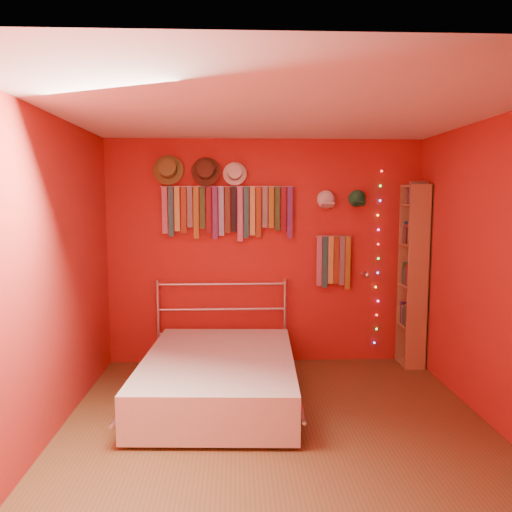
{
  "coord_description": "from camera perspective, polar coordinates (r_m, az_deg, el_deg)",
  "views": [
    {
      "loc": [
        -0.33,
        -3.79,
        1.84
      ],
      "look_at": [
        -0.13,
        0.9,
        1.3
      ],
      "focal_mm": 35.0,
      "sensor_mm": 36.0,
      "label": 1
    }
  ],
  "objects": [
    {
      "name": "fedora_white",
      "position": [
        5.46,
        -2.44,
        9.48
      ],
      "size": [
        0.26,
        0.14,
        0.25
      ],
      "rotation": [
        1.36,
        0.0,
        0.0
      ],
      "color": "white",
      "rests_on": "back_wall"
    },
    {
      "name": "cap_white",
      "position": [
        5.58,
        7.99,
        6.38
      ],
      "size": [
        0.19,
        0.24,
        0.19
      ],
      "color": "white",
      "rests_on": "back_wall"
    },
    {
      "name": "bookshelf",
      "position": [
        5.74,
        17.91,
        -2.06
      ],
      "size": [
        0.25,
        0.34,
        2.0
      ],
      "color": "olive",
      "rests_on": "ground"
    },
    {
      "name": "back_wall",
      "position": [
        5.59,
        1.02,
        0.43
      ],
      "size": [
        3.5,
        0.02,
        2.5
      ],
      "primitive_type": "cube",
      "color": "maroon",
      "rests_on": "ground"
    },
    {
      "name": "fedora_brown",
      "position": [
        5.46,
        -5.78,
        9.68
      ],
      "size": [
        0.31,
        0.17,
        0.31
      ],
      "rotation": [
        1.36,
        0.0,
        0.0
      ],
      "color": "#472A19",
      "rests_on": "back_wall"
    },
    {
      "name": "reading_lamp",
      "position": [
        5.59,
        12.53,
        -2.09
      ],
      "size": [
        0.06,
        0.26,
        0.08
      ],
      "color": "silver",
      "rests_on": "back_wall"
    },
    {
      "name": "fairy_lights",
      "position": [
        5.77,
        13.77,
        -0.29
      ],
      "size": [
        0.06,
        0.02,
        1.97
      ],
      "color": "#FF3333",
      "rests_on": "back_wall"
    },
    {
      "name": "ground",
      "position": [
        4.23,
        2.45,
        -19.29
      ],
      "size": [
        3.5,
        3.5,
        0.0
      ],
      "primitive_type": "plane",
      "color": "brown",
      "rests_on": "ground"
    },
    {
      "name": "left_wall",
      "position": [
        4.1,
        -22.68,
        -2.29
      ],
      "size": [
        0.02,
        3.5,
        2.5
      ],
      "primitive_type": "cube",
      "color": "maroon",
      "rests_on": "ground"
    },
    {
      "name": "small_tie_rack",
      "position": [
        5.63,
        8.86,
        -0.47
      ],
      "size": [
        0.4,
        0.03,
        0.6
      ],
      "color": "silver",
      "rests_on": "back_wall"
    },
    {
      "name": "cap_green",
      "position": [
        5.65,
        11.46,
        6.46
      ],
      "size": [
        0.18,
        0.23,
        0.18
      ],
      "color": "#166535",
      "rests_on": "back_wall"
    },
    {
      "name": "bed",
      "position": [
        4.73,
        -4.25,
        -13.51
      ],
      "size": [
        1.54,
        2.02,
        0.96
      ],
      "rotation": [
        0.0,
        0.0,
        -0.05
      ],
      "color": "silver",
      "rests_on": "ground"
    },
    {
      "name": "tie_rack",
      "position": [
        5.48,
        -3.28,
        5.36
      ],
      "size": [
        1.45,
        0.03,
        0.6
      ],
      "color": "silver",
      "rests_on": "back_wall"
    },
    {
      "name": "ceiling",
      "position": [
        3.87,
        2.63,
        16.33
      ],
      "size": [
        3.5,
        3.5,
        0.02
      ],
      "primitive_type": "cube",
      "color": "white",
      "rests_on": "back_wall"
    },
    {
      "name": "right_wall",
      "position": [
        4.37,
        26.1,
        -1.93
      ],
      "size": [
        0.02,
        3.5,
        2.5
      ],
      "primitive_type": "cube",
      "color": "maroon",
      "rests_on": "ground"
    },
    {
      "name": "fedora_olive",
      "position": [
        5.5,
        -10.04,
        9.77
      ],
      "size": [
        0.33,
        0.18,
        0.32
      ],
      "rotation": [
        1.36,
        0.0,
        0.0
      ],
      "color": "olive",
      "rests_on": "back_wall"
    }
  ]
}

